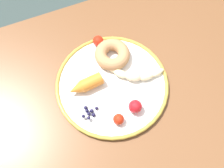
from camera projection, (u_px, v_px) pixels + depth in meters
name	position (u px, v px, depth m)	size (l,w,h in m)	color
ground_plane	(123.00, 140.00, 1.48)	(6.00, 6.00, 0.00)	#334240
dining_table	(131.00, 100.00, 0.91)	(1.18, 0.80, 0.71)	brown
plate	(112.00, 84.00, 0.84)	(0.36, 0.36, 0.02)	white
banana	(134.00, 74.00, 0.83)	(0.17, 0.11, 0.03)	beige
carrot_orange	(86.00, 85.00, 0.81)	(0.11, 0.05, 0.04)	orange
donut	(112.00, 54.00, 0.85)	(0.11, 0.11, 0.04)	tan
blueberry_pile	(89.00, 112.00, 0.79)	(0.06, 0.05, 0.02)	#191638
tomato_near	(98.00, 41.00, 0.88)	(0.04, 0.04, 0.04)	red
tomato_mid	(119.00, 119.00, 0.77)	(0.03, 0.03, 0.03)	red
tomato_far	(135.00, 106.00, 0.78)	(0.04, 0.04, 0.04)	red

